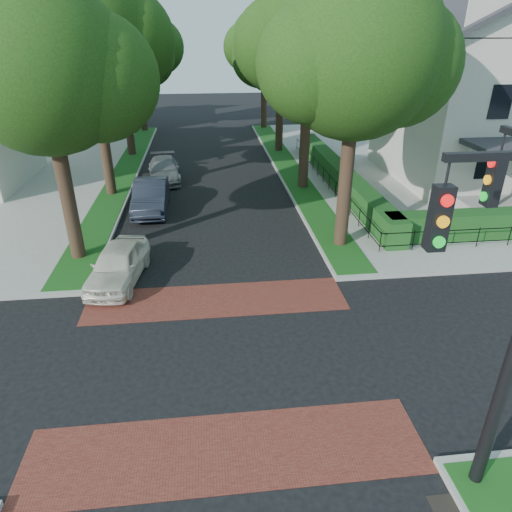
{
  "coord_description": "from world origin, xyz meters",
  "views": [
    {
      "loc": [
        -0.15,
        -10.45,
        8.54
      ],
      "look_at": [
        1.41,
        3.31,
        1.6
      ],
      "focal_mm": 32.0,
      "sensor_mm": 36.0,
      "label": 1
    }
  ],
  "objects": [
    {
      "name": "ground",
      "position": [
        0.0,
        0.0,
        0.0
      ],
      "size": [
        120.0,
        120.0,
        0.0
      ],
      "primitive_type": "plane",
      "color": "black",
      "rests_on": "ground"
    },
    {
      "name": "sidewalk_ne",
      "position": [
        19.5,
        19.0,
        0.07
      ],
      "size": [
        30.0,
        30.0,
        0.15
      ],
      "primitive_type": "cube",
      "color": "gray",
      "rests_on": "ground"
    },
    {
      "name": "crosswalk_far",
      "position": [
        0.0,
        3.2,
        0.01
      ],
      "size": [
        9.0,
        2.2,
        0.01
      ],
      "primitive_type": "cube",
      "color": "maroon",
      "rests_on": "ground"
    },
    {
      "name": "crosswalk_near",
      "position": [
        0.0,
        -3.2,
        0.01
      ],
      "size": [
        9.0,
        2.2,
        0.01
      ],
      "primitive_type": "cube",
      "color": "maroon",
      "rests_on": "ground"
    },
    {
      "name": "storm_drain",
      "position": [
        4.3,
        -5.0,
        0.01
      ],
      "size": [
        0.65,
        0.45,
        0.01
      ],
      "primitive_type": "cube",
      "color": "black",
      "rests_on": "ground"
    },
    {
      "name": "grass_strip_ne",
      "position": [
        5.4,
        19.1,
        0.16
      ],
      "size": [
        1.6,
        29.8,
        0.02
      ],
      "primitive_type": "cube",
      "color": "#154814",
      "rests_on": "sidewalk_ne"
    },
    {
      "name": "grass_strip_nw",
      "position": [
        -5.4,
        19.1,
        0.16
      ],
      "size": [
        1.6,
        29.8,
        0.02
      ],
      "primitive_type": "cube",
      "color": "#154814",
      "rests_on": "sidewalk_nw"
    },
    {
      "name": "tree_right_near",
      "position": [
        5.6,
        7.24,
        7.63
      ],
      "size": [
        7.75,
        6.67,
        10.66
      ],
      "color": "black",
      "rests_on": "sidewalk_ne"
    },
    {
      "name": "tree_right_mid",
      "position": [
        5.61,
        15.25,
        7.99
      ],
      "size": [
        8.25,
        7.09,
        11.22
      ],
      "color": "black",
      "rests_on": "sidewalk_ne"
    },
    {
      "name": "tree_right_far",
      "position": [
        5.6,
        24.22,
        6.91
      ],
      "size": [
        7.25,
        6.23,
        9.74
      ],
      "color": "black",
      "rests_on": "sidewalk_ne"
    },
    {
      "name": "tree_right_back",
      "position": [
        5.6,
        33.23,
        7.27
      ],
      "size": [
        7.5,
        6.45,
        10.2
      ],
      "color": "black",
      "rests_on": "sidewalk_ne"
    },
    {
      "name": "tree_left_near",
      "position": [
        -5.4,
        7.23,
        7.27
      ],
      "size": [
        7.5,
        6.45,
        10.2
      ],
      "color": "black",
      "rests_on": "sidewalk_nw"
    },
    {
      "name": "tree_left_mid",
      "position": [
        -5.39,
        15.24,
        8.34
      ],
      "size": [
        8.0,
        6.88,
        11.48
      ],
      "color": "black",
      "rests_on": "sidewalk_nw"
    },
    {
      "name": "tree_left_far",
      "position": [
        -5.4,
        24.22,
        7.12
      ],
      "size": [
        7.0,
        6.02,
        9.86
      ],
      "color": "black",
      "rests_on": "sidewalk_nw"
    },
    {
      "name": "tree_left_back",
      "position": [
        -5.4,
        33.24,
        7.41
      ],
      "size": [
        7.75,
        6.66,
        10.44
      ],
      "color": "black",
      "rests_on": "sidewalk_nw"
    },
    {
      "name": "hedge_main_road",
      "position": [
        7.7,
        15.0,
        0.75
      ],
      "size": [
        1.0,
        18.0,
        1.2
      ],
      "primitive_type": "cube",
      "color": "#1C4919",
      "rests_on": "sidewalk_ne"
    },
    {
      "name": "fence_main_road",
      "position": [
        6.9,
        15.0,
        0.6
      ],
      "size": [
        0.06,
        18.0,
        0.9
      ],
      "primitive_type": null,
      "color": "black",
      "rests_on": "sidewalk_ne"
    },
    {
      "name": "house_victorian",
      "position": [
        17.51,
        15.92,
        6.02
      ],
      "size": [
        13.0,
        13.05,
        12.48
      ],
      "color": "beige",
      "rests_on": "sidewalk_ne"
    },
    {
      "name": "house_left_far",
      "position": [
        -15.49,
        31.99,
        5.04
      ],
      "size": [
        10.0,
        9.0,
        10.14
      ],
      "color": "beige",
      "rests_on": "sidewalk_nw"
    },
    {
      "name": "parked_car_front",
      "position": [
        -3.56,
        5.0,
        0.7
      ],
      "size": [
        2.22,
        4.29,
        1.4
      ],
      "primitive_type": "imported",
      "rotation": [
        0.0,
        0.0,
        -0.14
      ],
      "color": "silver",
      "rests_on": "ground"
    },
    {
      "name": "parked_car_middle",
      "position": [
        -3.03,
        12.43,
        0.78
      ],
      "size": [
        1.7,
        4.74,
        1.56
      ],
      "primitive_type": "imported",
      "rotation": [
        0.0,
        0.0,
        0.01
      ],
      "color": "#1F242F",
      "rests_on": "ground"
    },
    {
      "name": "parked_car_rear",
      "position": [
        -2.71,
        17.7,
        0.66
      ],
      "size": [
        2.3,
        4.74,
        1.33
      ],
      "primitive_type": "imported",
      "rotation": [
        0.0,
        0.0,
        0.1
      ],
      "color": "slate",
      "rests_on": "ground"
    }
  ]
}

